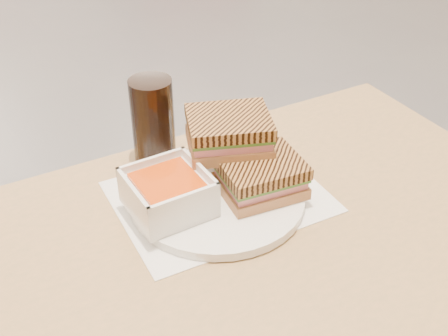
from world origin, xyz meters
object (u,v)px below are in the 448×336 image
soup_bowl (168,194)px  cola_glass (153,122)px  main_table (203,326)px  plate (218,198)px  panini_lower (261,176)px

soup_bowl → cola_glass: cola_glass is taller
cola_glass → main_table: bearing=-104.8°
plate → panini_lower: panini_lower is taller
panini_lower → soup_bowl: bearing=164.8°
soup_bowl → panini_lower: size_ratio=0.85×
main_table → panini_lower: panini_lower is taller
panini_lower → plate: bearing=155.1°
plate → soup_bowl: soup_bowl is taller
plate → soup_bowl: bearing=172.9°
main_table → plate: bearing=49.8°
main_table → cola_glass: (0.08, 0.29, 0.19)m
plate → cola_glass: 0.18m
plate → panini_lower: bearing=-24.9°
plate → main_table: bearing=-130.2°
plate → soup_bowl: size_ratio=2.32×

